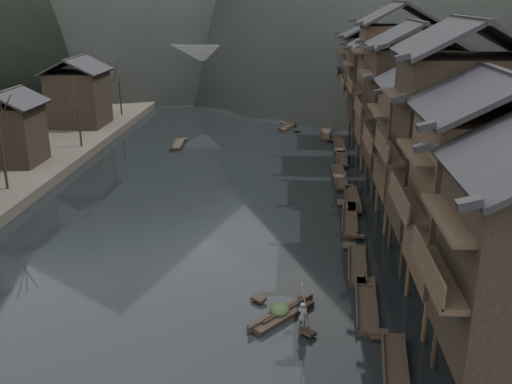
{
  "coord_description": "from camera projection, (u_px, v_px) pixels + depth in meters",
  "views": [
    {
      "loc": [
        7.37,
        -29.23,
        16.83
      ],
      "look_at": [
        4.42,
        12.32,
        2.5
      ],
      "focal_mm": 40.0,
      "sensor_mm": 36.0,
      "label": 1
    }
  ],
  "objects": [
    {
      "name": "bamboo_pole",
      "position": [
        308.0,
        263.0,
        28.84
      ],
      "size": [
        0.66,
        2.16,
        4.16
      ],
      "primitive_type": "cylinder",
      "rotation": [
        0.48,
        0.0,
        -0.27
      ],
      "color": "#8C7A51",
      "rests_on": "boatman"
    },
    {
      "name": "cargo_heap",
      "position": [
        279.0,
        304.0,
        31.42
      ],
      "size": [
        1.08,
        1.41,
        0.65
      ],
      "primitive_type": "ellipsoid",
      "color": "black",
      "rests_on": "hero_sampan"
    },
    {
      "name": "midriver_boats",
      "position": [
        242.0,
        134.0,
        72.79
      ],
      "size": [
        15.29,
        16.34,
        0.45
      ],
      "color": "black",
      "rests_on": "water"
    },
    {
      "name": "stilt_houses",
      "position": [
        414.0,
        95.0,
        47.88
      ],
      "size": [
        9.0,
        67.6,
        16.58
      ],
      "color": "black",
      "rests_on": "ground"
    },
    {
      "name": "stone_bridge",
      "position": [
        255.0,
        67.0,
        99.79
      ],
      "size": [
        40.0,
        6.0,
        9.0
      ],
      "color": "#4C4C4F",
      "rests_on": "ground"
    },
    {
      "name": "boatman",
      "position": [
        302.0,
        312.0,
        29.78
      ],
      "size": [
        0.68,
        0.61,
        1.55
      ],
      "primitive_type": "imported",
      "rotation": [
        0.0,
        0.0,
        2.58
      ],
      "color": "#4F4F51",
      "rests_on": "hero_sampan"
    },
    {
      "name": "water",
      "position": [
        166.0,
        298.0,
        33.54
      ],
      "size": [
        300.0,
        300.0,
        0.0
      ],
      "primitive_type": "plane",
      "color": "black",
      "rests_on": "ground"
    },
    {
      "name": "bare_trees",
      "position": [
        4.0,
        127.0,
        47.59
      ],
      "size": [
        3.85,
        62.38,
        7.7
      ],
      "color": "black",
      "rests_on": "left_bank"
    },
    {
      "name": "moored_sampans",
      "position": [
        346.0,
        196.0,
        50.05
      ],
      "size": [
        2.84,
        55.94,
        0.47
      ],
      "color": "black",
      "rests_on": "water"
    },
    {
      "name": "hero_sampan",
      "position": [
        282.0,
        315.0,
        31.42
      ],
      "size": [
        3.79,
        4.29,
        0.43
      ],
      "color": "black",
      "rests_on": "water"
    }
  ]
}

